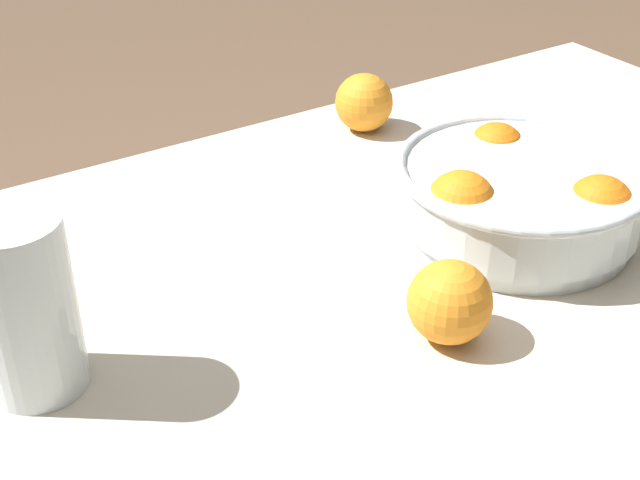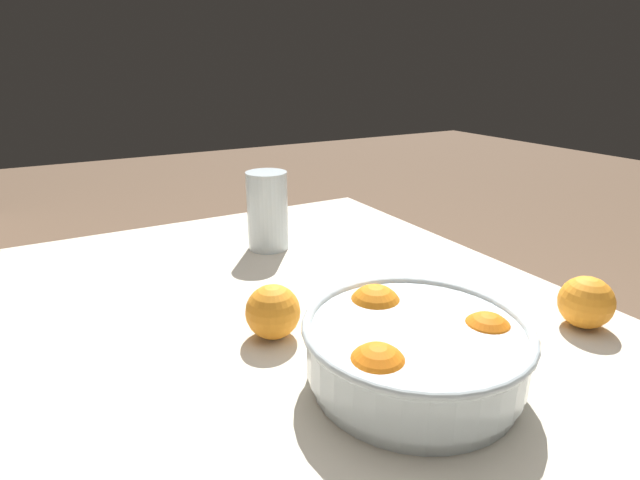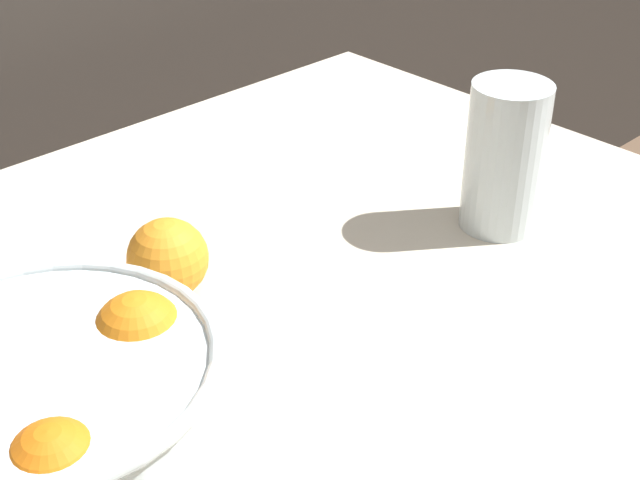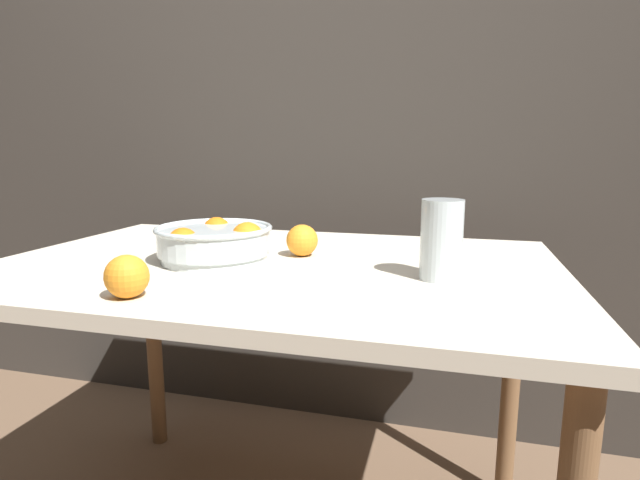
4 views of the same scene
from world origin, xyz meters
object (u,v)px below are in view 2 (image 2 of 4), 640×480
juice_glass (268,214)px  orange_loose_near_bowl (586,302)px  fruit_bowl (414,348)px  orange_loose_front (273,312)px

juice_glass → orange_loose_near_bowl: juice_glass is taller
fruit_bowl → juice_glass: (0.51, -0.04, 0.03)m
fruit_bowl → orange_loose_front: fruit_bowl is taller
fruit_bowl → juice_glass: juice_glass is taller
fruit_bowl → juice_glass: bearing=-4.1°
juice_glass → orange_loose_near_bowl: 0.59m
fruit_bowl → orange_loose_front: 0.20m
juice_glass → fruit_bowl: bearing=175.9°
orange_loose_front → orange_loose_near_bowl: bearing=-115.6°
juice_glass → orange_loose_front: 0.36m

